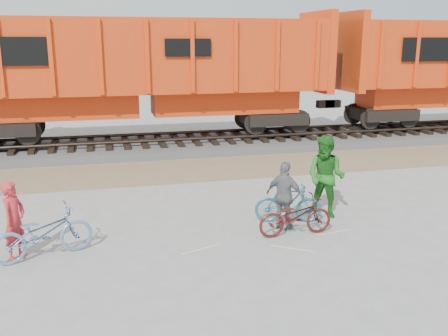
{
  "coord_description": "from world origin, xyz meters",
  "views": [
    {
      "loc": [
        -2.77,
        -9.92,
        4.07
      ],
      "look_at": [
        0.05,
        1.5,
        1.06
      ],
      "focal_mm": 40.0,
      "sensor_mm": 36.0,
      "label": 1
    }
  ],
  "objects_px": {
    "bicycle_teal": "(288,203)",
    "bicycle_blue": "(43,233)",
    "person_man": "(326,177)",
    "person_solo": "(14,220)",
    "bicycle_maroon": "(295,216)",
    "person_woman": "(285,196)",
    "hopper_car_center": "(144,70)"
  },
  "relations": [
    {
      "from": "bicycle_teal",
      "to": "bicycle_blue",
      "type": "bearing_deg",
      "value": 112.69
    },
    {
      "from": "person_man",
      "to": "person_solo",
      "type": "bearing_deg",
      "value": -127.52
    },
    {
      "from": "bicycle_maroon",
      "to": "person_woman",
      "type": "height_order",
      "value": "person_woman"
    },
    {
      "from": "bicycle_maroon",
      "to": "person_solo",
      "type": "xyz_separation_m",
      "value": [
        -5.63,
        0.19,
        0.33
      ]
    },
    {
      "from": "bicycle_blue",
      "to": "bicycle_teal",
      "type": "relative_size",
      "value": 1.24
    },
    {
      "from": "person_man",
      "to": "person_woman",
      "type": "distance_m",
      "value": 1.38
    },
    {
      "from": "bicycle_blue",
      "to": "person_woman",
      "type": "height_order",
      "value": "person_woman"
    },
    {
      "from": "bicycle_teal",
      "to": "person_woman",
      "type": "relative_size",
      "value": 1.0
    },
    {
      "from": "person_solo",
      "to": "person_woman",
      "type": "height_order",
      "value": "same"
    },
    {
      "from": "bicycle_teal",
      "to": "person_man",
      "type": "relative_size",
      "value": 0.79
    },
    {
      "from": "person_solo",
      "to": "person_man",
      "type": "xyz_separation_m",
      "value": [
        6.76,
        0.79,
        0.2
      ]
    },
    {
      "from": "bicycle_teal",
      "to": "person_woman",
      "type": "distance_m",
      "value": 0.54
    },
    {
      "from": "person_solo",
      "to": "bicycle_teal",
      "type": "bearing_deg",
      "value": -60.6
    },
    {
      "from": "bicycle_blue",
      "to": "hopper_car_center",
      "type": "bearing_deg",
      "value": -35.31
    },
    {
      "from": "hopper_car_center",
      "to": "person_man",
      "type": "xyz_separation_m",
      "value": [
        3.42,
        -8.54,
        -2.04
      ]
    },
    {
      "from": "hopper_car_center",
      "to": "bicycle_teal",
      "type": "xyz_separation_m",
      "value": [
        2.42,
        -8.74,
        -2.55
      ]
    },
    {
      "from": "hopper_car_center",
      "to": "bicycle_maroon",
      "type": "height_order",
      "value": "hopper_car_center"
    },
    {
      "from": "bicycle_maroon",
      "to": "bicycle_teal",
      "type": "bearing_deg",
      "value": -11.52
    },
    {
      "from": "bicycle_blue",
      "to": "person_solo",
      "type": "height_order",
      "value": "person_solo"
    },
    {
      "from": "hopper_car_center",
      "to": "person_solo",
      "type": "bearing_deg",
      "value": -109.71
    },
    {
      "from": "hopper_car_center",
      "to": "person_woman",
      "type": "height_order",
      "value": "hopper_car_center"
    },
    {
      "from": "hopper_car_center",
      "to": "person_man",
      "type": "relative_size",
      "value": 7.22
    },
    {
      "from": "bicycle_blue",
      "to": "bicycle_maroon",
      "type": "height_order",
      "value": "bicycle_blue"
    },
    {
      "from": "bicycle_maroon",
      "to": "person_woman",
      "type": "distance_m",
      "value": 0.53
    },
    {
      "from": "hopper_car_center",
      "to": "person_solo",
      "type": "height_order",
      "value": "hopper_car_center"
    },
    {
      "from": "hopper_car_center",
      "to": "person_woman",
      "type": "distance_m",
      "value": 9.63
    },
    {
      "from": "hopper_car_center",
      "to": "person_solo",
      "type": "xyz_separation_m",
      "value": [
        -3.34,
        -9.32,
        -2.24
      ]
    },
    {
      "from": "bicycle_blue",
      "to": "bicycle_maroon",
      "type": "xyz_separation_m",
      "value": [
        5.13,
        -0.09,
        -0.07
      ]
    },
    {
      "from": "person_woman",
      "to": "hopper_car_center",
      "type": "bearing_deg",
      "value": -29.55
    },
    {
      "from": "bicycle_blue",
      "to": "bicycle_teal",
      "type": "xyz_separation_m",
      "value": [
        5.26,
        0.69,
        -0.04
      ]
    },
    {
      "from": "bicycle_blue",
      "to": "bicycle_maroon",
      "type": "distance_m",
      "value": 5.13
    },
    {
      "from": "bicycle_teal",
      "to": "bicycle_maroon",
      "type": "height_order",
      "value": "bicycle_teal"
    }
  ]
}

